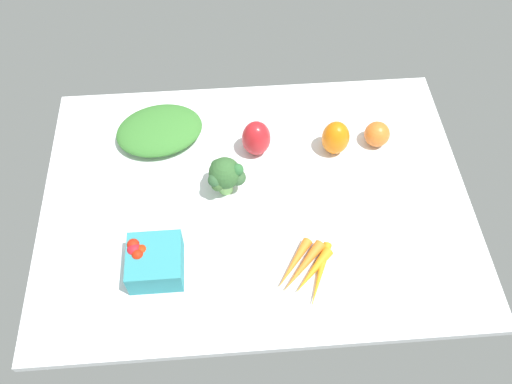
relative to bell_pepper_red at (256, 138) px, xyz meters
The scene contains 8 objects.
tablecloth 15.67cm from the bell_pepper_red, 85.45° to the left, with size 104.00×76.00×2.00cm, color white.
bell_pepper_red is the anchor object (origin of this frame).
bell_pepper_orange 20.12cm from the bell_pepper_red, behind, with size 7.04×7.04×9.66cm, color orange.
berry_basket 40.76cm from the bell_pepper_red, 52.27° to the left, with size 11.82×11.82×8.01cm.
broccoli_head 14.65cm from the bell_pepper_red, 55.38° to the left, with size 9.06×8.25×10.74cm.
carrot_bunch 36.71cm from the bell_pepper_red, 103.29° to the left, with size 14.40×17.36×2.62cm.
heirloom_tomato_orange 31.43cm from the bell_pepper_red, behind, with size 6.63×6.63×6.63cm, color orange.
leafy_greens_clump 25.88cm from the bell_pepper_red, 14.98° to the right, with size 22.54×17.52×5.34cm, color #3A7C31.
Camera 1 is at (5.50, 72.88, 109.59)cm, focal length 37.28 mm.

